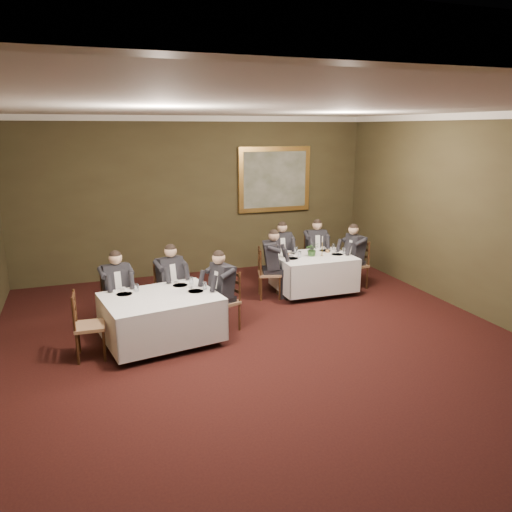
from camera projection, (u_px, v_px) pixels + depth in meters
ground at (282, 365)px, 7.04m from camera, size 10.00×10.00×0.00m
ceiling at (285, 107)px, 6.16m from camera, size 8.00×10.00×0.10m
back_wall at (197, 197)px, 11.16m from camera, size 8.00×0.10×3.50m
crown_molding at (285, 112)px, 6.18m from camera, size 8.00×10.00×0.12m
table_main at (313, 271)px, 10.04m from camera, size 1.54×1.18×0.67m
table_second at (161, 315)px, 7.67m from camera, size 1.89×1.56×0.67m
chair_main_backleft at (280, 270)px, 10.67m from camera, size 0.47×0.45×1.00m
diner_main_backleft at (281, 260)px, 10.60m from camera, size 0.44×0.51×1.35m
chair_main_backright at (315, 267)px, 10.93m from camera, size 0.50×0.49×1.00m
diner_main_backright at (315, 257)px, 10.86m from camera, size 0.47×0.54×1.35m
chair_main_endleft at (269, 283)px, 9.78m from camera, size 0.52×0.53×1.00m
diner_main_endleft at (269, 272)px, 9.73m from camera, size 0.57×0.51×1.35m
chair_main_endright at (355, 274)px, 10.39m from camera, size 0.45×0.47×1.00m
diner_main_endright at (355, 264)px, 10.33m from camera, size 0.51×0.44×1.35m
chair_sec_backleft at (118, 313)px, 8.23m from camera, size 0.51×0.49×1.00m
diner_sec_backleft at (117, 300)px, 8.17m from camera, size 0.48×0.55×1.35m
chair_sec_backright at (170, 304)px, 8.66m from camera, size 0.54×0.53×1.00m
diner_sec_backright at (170, 291)px, 8.60m from camera, size 0.52×0.57×1.35m
chair_sec_endright at (224, 313)px, 8.22m from camera, size 0.54×0.55×1.00m
diner_sec_endright at (224, 300)px, 8.16m from camera, size 0.58×0.53×1.35m
chair_sec_endleft at (90, 339)px, 7.21m from camera, size 0.44×0.46×1.00m
centerpiece at (312, 249)px, 9.92m from camera, size 0.32×0.30×0.29m
candlestick at (322, 248)px, 9.93m from camera, size 0.06×0.06×0.41m
place_setting_table_main at (291, 252)px, 10.16m from camera, size 0.33×0.31×0.14m
place_setting_table_second at (127, 291)px, 7.71m from camera, size 0.33×0.31×0.14m
painting at (274, 179)px, 11.62m from camera, size 1.76×0.09×1.50m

